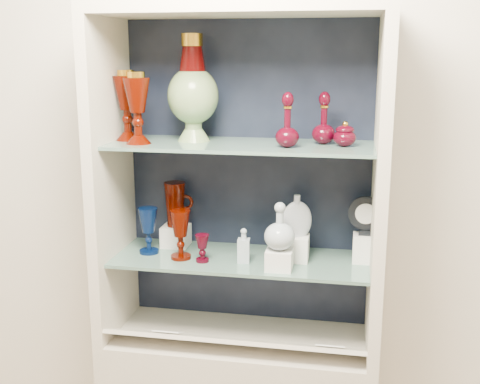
% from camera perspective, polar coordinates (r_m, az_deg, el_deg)
% --- Properties ---
extents(wall_back, '(3.50, 0.02, 2.80)m').
position_cam_1_polar(wall_back, '(2.31, 1.00, 3.63)').
color(wall_back, beige).
rests_on(wall_back, ground).
extents(cabinet_back_panel, '(0.98, 0.02, 1.15)m').
position_cam_1_polar(cabinet_back_panel, '(2.30, 0.87, 1.66)').
color(cabinet_back_panel, black).
rests_on(cabinet_back_panel, cabinet_base).
extents(cabinet_side_left, '(0.04, 0.40, 1.15)m').
position_cam_1_polar(cabinet_side_left, '(2.25, -12.10, 1.13)').
color(cabinet_side_left, beige).
rests_on(cabinet_side_left, cabinet_base).
extents(cabinet_side_right, '(0.04, 0.40, 1.15)m').
position_cam_1_polar(cabinet_side_right, '(2.08, 13.09, 0.12)').
color(cabinet_side_right, beige).
rests_on(cabinet_side_right, cabinet_base).
extents(cabinet_top_cap, '(1.00, 0.40, 0.04)m').
position_cam_1_polar(cabinet_top_cap, '(2.07, -0.00, 16.96)').
color(cabinet_top_cap, beige).
rests_on(cabinet_top_cap, cabinet_side_left).
extents(shelf_lower, '(0.92, 0.34, 0.01)m').
position_cam_1_polar(shelf_lower, '(2.21, 0.10, -6.36)').
color(shelf_lower, slate).
rests_on(shelf_lower, cabinet_side_left).
extents(shelf_upper, '(0.92, 0.34, 0.01)m').
position_cam_1_polar(shelf_upper, '(2.11, 0.10, 4.46)').
color(shelf_upper, slate).
rests_on(shelf_upper, cabinet_side_left).
extents(label_ledge, '(0.92, 0.17, 0.09)m').
position_cam_1_polar(label_ledge, '(2.20, -0.54, -13.97)').
color(label_ledge, beige).
rests_on(label_ledge, cabinet_base).
extents(label_card_0, '(0.10, 0.06, 0.03)m').
position_cam_1_polar(label_card_0, '(2.25, -6.86, -13.02)').
color(label_card_0, white).
rests_on(label_card_0, label_ledge).
extents(label_card_1, '(0.10, 0.06, 0.03)m').
position_cam_1_polar(label_card_1, '(2.16, 8.56, -14.22)').
color(label_card_1, white).
rests_on(label_card_1, label_ledge).
extents(pedestal_lamp_left, '(0.11, 0.11, 0.25)m').
position_cam_1_polar(pedestal_lamp_left, '(2.21, -10.66, 8.07)').
color(pedestal_lamp_left, '#440A00').
rests_on(pedestal_lamp_left, shelf_upper).
extents(pedestal_lamp_right, '(0.10, 0.10, 0.25)m').
position_cam_1_polar(pedestal_lamp_right, '(2.12, -9.70, 7.85)').
color(pedestal_lamp_right, '#440A00').
rests_on(pedestal_lamp_right, shelf_upper).
extents(enamel_urn, '(0.20, 0.20, 0.38)m').
position_cam_1_polar(enamel_urn, '(2.16, -4.49, 9.79)').
color(enamel_urn, '#094E1D').
rests_on(enamel_urn, shelf_upper).
extents(ruby_decanter_a, '(0.09, 0.09, 0.21)m').
position_cam_1_polar(ruby_decanter_a, '(2.01, 4.53, 7.14)').
color(ruby_decanter_a, '#440412').
rests_on(ruby_decanter_a, shelf_upper).
extents(ruby_decanter_b, '(0.10, 0.10, 0.19)m').
position_cam_1_polar(ruby_decanter_b, '(2.10, 7.97, 7.11)').
color(ruby_decanter_b, '#440412').
rests_on(ruby_decanter_b, shelf_upper).
extents(lidded_bowl, '(0.09, 0.09, 0.09)m').
position_cam_1_polar(lidded_bowl, '(2.07, 9.91, 5.48)').
color(lidded_bowl, '#440412').
rests_on(lidded_bowl, shelf_upper).
extents(cobalt_goblet, '(0.08, 0.08, 0.17)m').
position_cam_1_polar(cobalt_goblet, '(2.26, -8.68, -3.64)').
color(cobalt_goblet, '#02123B').
rests_on(cobalt_goblet, shelf_lower).
extents(ruby_goblet_tall, '(0.09, 0.09, 0.18)m').
position_cam_1_polar(ruby_goblet_tall, '(2.18, -5.67, -4.04)').
color(ruby_goblet_tall, '#440A00').
rests_on(ruby_goblet_tall, shelf_lower).
extents(ruby_goblet_small, '(0.06, 0.06, 0.10)m').
position_cam_1_polar(ruby_goblet_small, '(2.15, -3.60, -5.35)').
color(ruby_goblet_small, '#440412').
rests_on(ruby_goblet_small, shelf_lower).
extents(riser_ruby_pitcher, '(0.10, 0.10, 0.08)m').
position_cam_1_polar(riser_ruby_pitcher, '(2.34, -6.10, -4.15)').
color(riser_ruby_pitcher, silver).
rests_on(riser_ruby_pitcher, shelf_lower).
extents(ruby_pitcher, '(0.14, 0.10, 0.17)m').
position_cam_1_polar(ruby_pitcher, '(2.31, -6.18, -1.17)').
color(ruby_pitcher, '#440A00').
rests_on(ruby_pitcher, riser_ruby_pitcher).
extents(clear_square_bottle, '(0.05, 0.05, 0.12)m').
position_cam_1_polar(clear_square_bottle, '(2.14, 0.36, -5.07)').
color(clear_square_bottle, '#97A7B0').
rests_on(clear_square_bottle, shelf_lower).
extents(riser_flat_flask, '(0.09, 0.09, 0.09)m').
position_cam_1_polar(riser_flat_flask, '(2.18, 5.33, -5.31)').
color(riser_flat_flask, silver).
rests_on(riser_flat_flask, shelf_lower).
extents(flat_flask, '(0.12, 0.08, 0.16)m').
position_cam_1_polar(flat_flask, '(2.14, 5.40, -2.18)').
color(flat_flask, '#A4ACB7').
rests_on(flat_flask, riser_flat_flask).
extents(riser_clear_round_decanter, '(0.09, 0.09, 0.07)m').
position_cam_1_polar(riser_clear_round_decanter, '(2.09, 3.74, -6.39)').
color(riser_clear_round_decanter, silver).
rests_on(riser_clear_round_decanter, shelf_lower).
extents(clear_round_decanter, '(0.14, 0.14, 0.16)m').
position_cam_1_polar(clear_round_decanter, '(2.05, 3.78, -3.37)').
color(clear_round_decanter, '#97A7B0').
rests_on(clear_round_decanter, riser_clear_round_decanter).
extents(riser_cameo_medallion, '(0.08, 0.08, 0.10)m').
position_cam_1_polar(riser_cameo_medallion, '(2.20, 11.68, -5.23)').
color(riser_cameo_medallion, silver).
rests_on(riser_cameo_medallion, shelf_lower).
extents(cameo_medallion, '(0.12, 0.05, 0.14)m').
position_cam_1_polar(cameo_medallion, '(2.16, 11.83, -2.16)').
color(cameo_medallion, black).
rests_on(cameo_medallion, riser_cameo_medallion).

